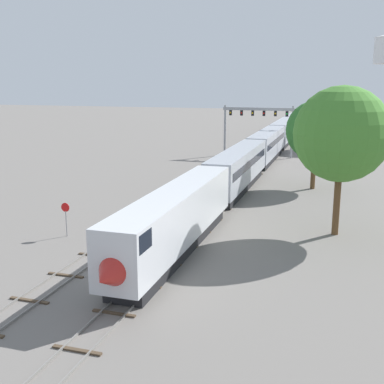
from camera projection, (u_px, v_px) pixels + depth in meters
ground_plane at (126, 271)px, 33.29m from camera, size 400.00×400.00×0.00m
track_main at (275, 152)px, 88.57m from camera, size 2.60×200.00×0.16m
track_near at (219, 169)px, 71.53m from camera, size 2.60×160.00×0.16m
passenger_train at (277, 137)px, 89.82m from camera, size 3.04×136.23×4.80m
signal_gantry at (258, 119)px, 82.15m from camera, size 12.10×0.49×8.71m
stop_sign at (66, 215)px, 40.34m from camera, size 0.76×0.08×2.88m
trackside_tree_left at (316, 131)px, 57.19m from camera, size 6.98×6.98×10.52m
trackside_tree_mid at (341, 134)px, 39.38m from camera, size 7.83×7.83×12.42m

